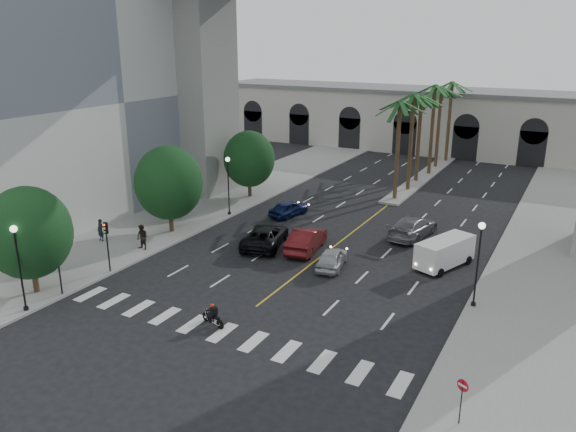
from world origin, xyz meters
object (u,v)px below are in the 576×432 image
Objects in this scene: lamp_post_left_near at (19,261)px; car_d at (413,227)px; lamp_post_right at (478,257)px; do_not_enter_sign at (462,393)px; car_b at (306,240)px; car_a at (332,258)px; pedestrian_a at (101,230)px; lamp_post_left_far at (228,181)px; traffic_signal_far at (107,239)px; car_c at (265,236)px; pedestrian_b at (142,237)px; motorcycle_rider at (213,316)px; traffic_signal_near at (58,258)px; cargo_van at (445,252)px; car_e at (289,208)px.

car_d is (16.03, 23.36, -2.38)m from lamp_post_left_near.
lamp_post_right reaches higher than do_not_enter_sign.
do_not_enter_sign is (14.50, -14.84, 0.76)m from car_b.
pedestrian_a is at bearing 1.98° from car_a.
lamp_post_left_far is 14.52m from traffic_signal_far.
lamp_post_right is 0.92× the size of car_d.
car_c is 3.03× the size of pedestrian_b.
traffic_signal_near is at bearing -155.79° from motorcycle_rider.
traffic_signal_far is 23.25m from car_d.
cargo_van is at bearing -161.92° from car_a.
cargo_van is 25.87m from pedestrian_a.
car_b is 3.01× the size of pedestrian_a.
pedestrian_a is at bearing -141.50° from cargo_van.
lamp_post_right is at bearing -39.45° from cargo_van.
lamp_post_right is at bearing 160.38° from car_e.
car_a is at bearing 93.72° from motorcycle_rider.
lamp_post_left_near is at bearing -90.88° from traffic_signal_far.
lamp_post_left_near reaches higher than car_e.
cargo_van is at bearing 175.73° from car_c.
lamp_post_left_far is at bearing -32.21° from car_b.
traffic_signal_near is 17.72m from car_a.
lamp_post_right reaches higher than pedestrian_a.
car_b is 9.99m from cargo_van.
lamp_post_left_far is 11.07m from car_b.
lamp_post_right is 23.78m from pedestrian_b.
car_b is 2.34× the size of do_not_enter_sign.
lamp_post_left_near reaches higher than car_d.
traffic_signal_far reaches higher than car_a.
car_c is (-3.81, 12.05, 0.21)m from motorcycle_rider.
car_a is 2.13× the size of pedestrian_b.
motorcycle_rider is 0.44× the size of car_a.
cargo_van is (19.73, 18.39, -2.09)m from lamp_post_left_near.
lamp_post_right is 25.02m from traffic_signal_near.
pedestrian_b is (-0.77, -10.31, -2.12)m from lamp_post_left_far.
lamp_post_right reaches higher than car_d.
car_b is at bearing 54.81° from car_d.
pedestrian_b is at bearing -174.81° from do_not_enter_sign.
traffic_signal_far is 4.50m from pedestrian_b.
car_b is at bearing 55.29° from traffic_signal_near.
lamp_post_left_near is 24.52m from do_not_enter_sign.
pedestrian_a is at bearing -115.29° from lamp_post_left_far.
car_b is 8.63m from car_e.
traffic_signal_near is 17.29m from car_b.
lamp_post_left_near is at bearing -143.13° from motorcycle_rider.
lamp_post_left_far is at bearing 15.61° from car_d.
lamp_post_left_near is 19.51m from car_b.
cargo_van reaches higher than car_a.
car_c is 1.13× the size of cargo_van.
cargo_van is at bearing 31.19° from traffic_signal_far.
car_c is 3.32× the size of pedestrian_a.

